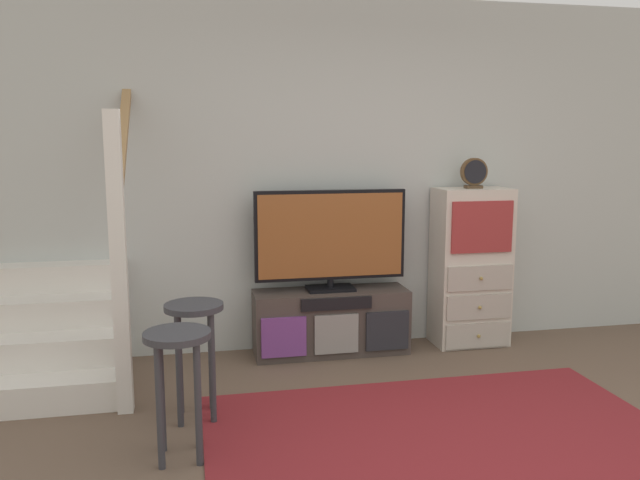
{
  "coord_description": "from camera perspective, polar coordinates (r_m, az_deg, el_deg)",
  "views": [
    {
      "loc": [
        -1.32,
        -2.38,
        1.63
      ],
      "look_at": [
        -0.49,
        1.71,
        0.96
      ],
      "focal_mm": 35.44,
      "sensor_mm": 36.0,
      "label": 1
    }
  ],
  "objects": [
    {
      "name": "media_console",
      "position": [
        4.89,
        1.0,
        -7.4
      ],
      "size": [
        1.18,
        0.38,
        0.49
      ],
      "color": "#423833",
      "rests_on": "ground_plane"
    },
    {
      "name": "side_cabinet",
      "position": [
        5.17,
        13.46,
        -2.41
      ],
      "size": [
        0.58,
        0.38,
        1.25
      ],
      "color": "beige",
      "rests_on": "ground_plane"
    },
    {
      "name": "area_rug",
      "position": [
        3.64,
        11.6,
        -17.61
      ],
      "size": [
        2.6,
        1.8,
        0.01
      ],
      "primitive_type": "cube",
      "color": "maroon",
      "rests_on": "ground_plane"
    },
    {
      "name": "television",
      "position": [
        4.77,
        0.96,
        0.23
      ],
      "size": [
        1.16,
        0.22,
        0.77
      ],
      "color": "black",
      "rests_on": "media_console"
    },
    {
      "name": "staircase",
      "position": [
        4.84,
        -22.16,
        -6.72
      ],
      "size": [
        1.0,
        1.36,
        2.2
      ],
      "color": "silver",
      "rests_on": "ground_plane"
    },
    {
      "name": "back_wall",
      "position": [
        5.03,
        3.73,
        5.84
      ],
      "size": [
        6.4,
        0.12,
        2.7
      ],
      "primitive_type": "cube",
      "color": "#B2B7B2",
      "rests_on": "ground_plane"
    },
    {
      "name": "desk_clock",
      "position": [
        5.06,
        13.73,
        5.88
      ],
      "size": [
        0.21,
        0.08,
        0.24
      ],
      "color": "#4C3823",
      "rests_on": "side_cabinet"
    },
    {
      "name": "bar_stool_far",
      "position": [
        3.77,
        -11.25,
        -8.27
      ],
      "size": [
        0.34,
        0.34,
        0.7
      ],
      "color": "#333338",
      "rests_on": "ground_plane"
    },
    {
      "name": "bar_stool_near",
      "position": [
        3.33,
        -12.7,
        -10.88
      ],
      "size": [
        0.34,
        0.34,
        0.68
      ],
      "color": "#333338",
      "rests_on": "ground_plane"
    }
  ]
}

